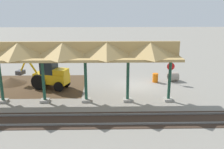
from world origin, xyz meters
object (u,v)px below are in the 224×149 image
Objects in this scene: backhoe at (50,75)px; concrete_pipe at (173,77)px; stop_sign at (171,69)px; traffic_barrel at (155,78)px.

concrete_pipe is (-12.08, -1.93, -0.80)m from backhoe.
concrete_pipe is at bearing -124.54° from stop_sign.
traffic_barrel is at bearing -12.17° from stop_sign.
stop_sign is 1.89× the size of concrete_pipe.
concrete_pipe is at bearing -170.94° from backhoe.
stop_sign is at bearing 55.46° from concrete_pipe.
stop_sign is 1.79m from traffic_barrel.
traffic_barrel is at bearing -171.33° from backhoe.
stop_sign is at bearing -173.87° from backhoe.
stop_sign is 0.39× the size of backhoe.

